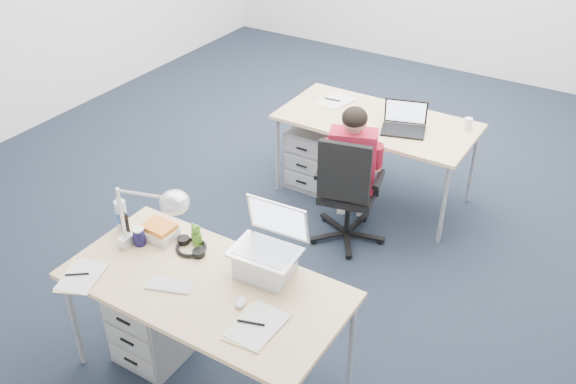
% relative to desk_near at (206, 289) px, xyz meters
% --- Properties ---
extents(floor, '(7.00, 7.00, 0.00)m').
position_rel_desk_near_xyz_m(floor, '(-0.64, 2.04, -0.68)').
color(floor, black).
rests_on(floor, ground).
extents(desk_near, '(1.60, 0.80, 0.73)m').
position_rel_desk_near_xyz_m(desk_near, '(0.00, 0.00, 0.00)').
color(desk_near, tan).
rests_on(desk_near, ground).
extents(desk_far, '(1.60, 0.80, 0.73)m').
position_rel_desk_near_xyz_m(desk_far, '(-0.05, 2.35, 0.00)').
color(desk_far, tan).
rests_on(desk_far, ground).
extents(office_chair, '(0.72, 0.72, 0.95)m').
position_rel_desk_near_xyz_m(office_chair, '(0.06, 1.65, -0.42)').
color(office_chair, black).
rests_on(office_chair, ground).
extents(seated_person, '(0.49, 0.67, 1.12)m').
position_rel_desk_near_xyz_m(seated_person, '(0.01, 1.81, -0.12)').
color(seated_person, '#A81830').
rests_on(seated_person, ground).
extents(drawer_pedestal_near, '(0.40, 0.50, 0.55)m').
position_rel_desk_near_xyz_m(drawer_pedestal_near, '(-0.41, -0.00, -0.41)').
color(drawer_pedestal_near, gray).
rests_on(drawer_pedestal_near, ground).
extents(drawer_pedestal_far, '(0.40, 0.50, 0.55)m').
position_rel_desk_near_xyz_m(drawer_pedestal_far, '(-0.58, 2.30, -0.41)').
color(drawer_pedestal_far, gray).
rests_on(drawer_pedestal_far, ground).
extents(silver_laptop, '(0.39, 0.32, 0.40)m').
position_rel_desk_near_xyz_m(silver_laptop, '(0.24, 0.25, 0.25)').
color(silver_laptop, silver).
rests_on(silver_laptop, desk_near).
extents(wireless_keyboard, '(0.27, 0.18, 0.01)m').
position_rel_desk_near_xyz_m(wireless_keyboard, '(-0.15, -0.12, 0.05)').
color(wireless_keyboard, white).
rests_on(wireless_keyboard, desk_near).
extents(computer_mouse, '(0.08, 0.10, 0.03)m').
position_rel_desk_near_xyz_m(computer_mouse, '(0.27, -0.04, 0.06)').
color(computer_mouse, white).
rests_on(computer_mouse, desk_near).
extents(headphones, '(0.29, 0.25, 0.04)m').
position_rel_desk_near_xyz_m(headphones, '(-0.26, 0.20, 0.07)').
color(headphones, black).
rests_on(headphones, desk_near).
extents(can_koozie, '(0.08, 0.08, 0.11)m').
position_rel_desk_near_xyz_m(can_koozie, '(-0.55, 0.08, 0.10)').
color(can_koozie, '#16133C').
rests_on(can_koozie, desk_near).
extents(water_bottle, '(0.07, 0.07, 0.23)m').
position_rel_desk_near_xyz_m(water_bottle, '(-0.75, 0.14, 0.16)').
color(water_bottle, silver).
rests_on(water_bottle, desk_near).
extents(bear_figurine, '(0.09, 0.07, 0.15)m').
position_rel_desk_near_xyz_m(bear_figurine, '(-0.26, 0.25, 0.12)').
color(bear_figurine, '#3A7F22').
rests_on(bear_figurine, desk_near).
extents(book_stack, '(0.24, 0.21, 0.09)m').
position_rel_desk_near_xyz_m(book_stack, '(-0.49, 0.19, 0.09)').
color(book_stack, silver).
rests_on(book_stack, desk_near).
extents(cordless_phone, '(0.05, 0.03, 0.17)m').
position_rel_desk_near_xyz_m(cordless_phone, '(-0.68, 0.09, 0.13)').
color(cordless_phone, black).
rests_on(cordless_phone, desk_near).
extents(papers_left, '(0.28, 0.33, 0.01)m').
position_rel_desk_near_xyz_m(papers_left, '(-0.63, -0.33, 0.05)').
color(papers_left, '#FCE592').
rests_on(papers_left, desk_near).
extents(papers_right, '(0.22, 0.32, 0.01)m').
position_rel_desk_near_xyz_m(papers_right, '(0.42, -0.14, 0.05)').
color(papers_right, '#FCE592').
rests_on(papers_right, desk_near).
extents(sunglasses, '(0.12, 0.07, 0.03)m').
position_rel_desk_near_xyz_m(sunglasses, '(0.12, 0.22, 0.06)').
color(sunglasses, black).
rests_on(sunglasses, desk_near).
extents(desk_lamp, '(0.51, 0.28, 0.55)m').
position_rel_desk_near_xyz_m(desk_lamp, '(-0.44, 0.02, 0.32)').
color(desk_lamp, silver).
rests_on(desk_lamp, desk_near).
extents(dark_laptop, '(0.42, 0.42, 0.25)m').
position_rel_desk_near_xyz_m(dark_laptop, '(0.21, 2.26, 0.17)').
color(dark_laptop, black).
rests_on(dark_laptop, desk_far).
extents(far_cup, '(0.06, 0.06, 0.09)m').
position_rel_desk_near_xyz_m(far_cup, '(0.63, 2.58, 0.09)').
color(far_cup, white).
rests_on(far_cup, desk_far).
extents(far_papers, '(0.27, 0.34, 0.01)m').
position_rel_desk_near_xyz_m(far_papers, '(-0.51, 2.48, 0.05)').
color(far_papers, white).
rests_on(far_papers, desk_far).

